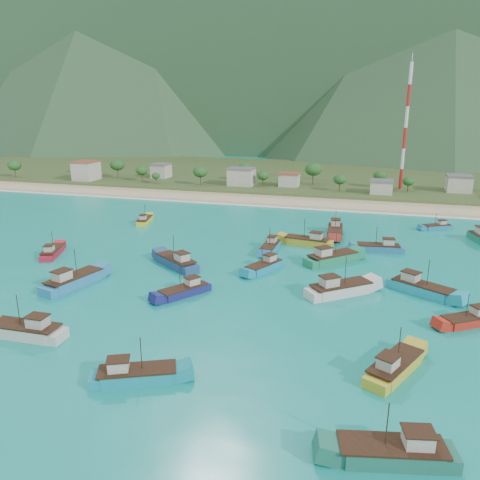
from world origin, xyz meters
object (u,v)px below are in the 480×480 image
(boat_4, at_px, (421,289))
(boat_18, at_px, (270,248))
(radio_tower, at_px, (406,128))
(boat_10, at_px, (394,453))
(boat_3, at_px, (145,221))
(boat_22, at_px, (379,248))
(boat_8, at_px, (394,368))
(boat_17, at_px, (136,376))
(boat_19, at_px, (308,242))
(boat_24, at_px, (184,292))
(boat_0, at_px, (332,259))
(boat_20, at_px, (73,281))
(boat_16, at_px, (27,331))
(boat_9, at_px, (340,290))
(boat_21, at_px, (264,267))
(boat_14, at_px, (53,252))
(boat_25, at_px, (177,263))
(boat_2, at_px, (469,321))
(boat_15, at_px, (335,232))
(boat_12, at_px, (437,227))

(boat_4, relative_size, boat_18, 1.19)
(radio_tower, bearing_deg, boat_10, -92.14)
(boat_3, distance_m, boat_22, 65.26)
(boat_4, xyz_separation_m, boat_8, (-5.23, -28.43, -0.10))
(boat_10, distance_m, boat_17, 30.21)
(boat_18, distance_m, boat_19, 10.18)
(boat_8, height_order, boat_24, boat_8)
(boat_17, bearing_deg, boat_0, 136.10)
(boat_18, xyz_separation_m, boat_20, (-30.22, -31.91, 0.28))
(boat_22, bearing_deg, boat_19, 81.69)
(boat_10, bearing_deg, boat_16, 65.28)
(boat_9, xyz_separation_m, boat_20, (-47.81, -9.78, 0.01))
(radio_tower, distance_m, boat_21, 106.96)
(boat_0, xyz_separation_m, boat_8, (11.75, -41.24, -0.16))
(boat_14, relative_size, boat_22, 0.93)
(boat_0, bearing_deg, boat_25, -114.41)
(boat_19, bearing_deg, boat_0, -140.95)
(boat_19, relative_size, boat_22, 1.10)
(boat_18, bearing_deg, boat_10, 113.42)
(boat_4, height_order, boat_14, boat_4)
(boat_18, xyz_separation_m, boat_25, (-16.28, -16.40, 0.21))
(boat_4, bearing_deg, boat_2, 60.52)
(boat_21, bearing_deg, boat_24, 82.32)
(boat_10, height_order, boat_18, boat_10)
(boat_22, bearing_deg, boat_18, 97.56)
(radio_tower, height_order, boat_21, radio_tower)
(boat_14, height_order, boat_21, boat_21)
(boat_18, distance_m, boat_22, 25.04)
(boat_4, distance_m, boat_15, 40.11)
(radio_tower, distance_m, boat_15, 74.76)
(radio_tower, relative_size, boat_8, 4.07)
(boat_22, bearing_deg, boat_9, 159.63)
(boat_9, bearing_deg, boat_20, -118.06)
(boat_15, relative_size, boat_19, 1.04)
(boat_10, height_order, boat_12, boat_10)
(radio_tower, distance_m, boat_14, 131.54)
(boat_24, bearing_deg, boat_4, -129.00)
(boat_12, distance_m, boat_16, 104.51)
(boat_0, distance_m, boat_16, 60.43)
(boat_2, xyz_separation_m, boat_25, (-53.90, 12.17, 0.27))
(boat_4, bearing_deg, boat_24, -41.82)
(boat_8, bearing_deg, boat_17, -134.30)
(boat_20, bearing_deg, boat_19, 59.06)
(boat_8, xyz_separation_m, boat_10, (-0.43, -15.72, 0.03))
(radio_tower, relative_size, boat_25, 3.88)
(boat_8, relative_size, boat_22, 1.03)
(boat_4, bearing_deg, radio_tower, -148.83)
(boat_16, bearing_deg, boat_20, 14.66)
(boat_12, xyz_separation_m, boat_18, (-39.14, -31.90, 0.18))
(boat_21, bearing_deg, boat_9, 176.04)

